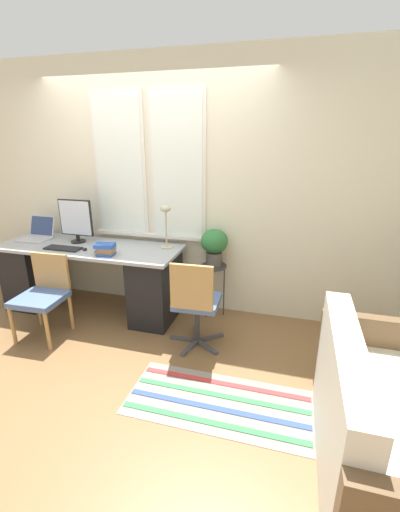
{
  "coord_description": "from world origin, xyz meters",
  "views": [
    {
      "loc": [
        1.5,
        -2.73,
        1.89
      ],
      "look_at": [
        0.68,
        0.18,
        0.83
      ],
      "focal_mm": 24.0,
      "sensor_mm": 36.0,
      "label": 1
    }
  ],
  "objects": [
    {
      "name": "ground_plane",
      "position": [
        0.0,
        0.0,
        0.0
      ],
      "size": [
        14.0,
        14.0,
        0.0
      ],
      "primitive_type": "plane",
      "color": "brown"
    },
    {
      "name": "wall_back_with_window",
      "position": [
        -0.0,
        0.79,
        1.36
      ],
      "size": [
        9.0,
        0.12,
        2.7
      ],
      "color": "beige",
      "rests_on": "ground_plane"
    },
    {
      "name": "desk",
      "position": [
        -0.64,
        0.35,
        0.41
      ],
      "size": [
        2.03,
        0.71,
        0.76
      ],
      "color": "#9EA3A8",
      "rests_on": "ground_plane"
    },
    {
      "name": "laptop",
      "position": [
        -1.36,
        0.43,
        0.82
      ],
      "size": [
        0.33,
        0.33,
        0.25
      ],
      "color": "#B7B7BC",
      "rests_on": "desk"
    },
    {
      "name": "monitor",
      "position": [
        -0.83,
        0.46,
        1.02
      ],
      "size": [
        0.4,
        0.16,
        0.48
      ],
      "color": "black",
      "rests_on": "desk"
    },
    {
      "name": "keyboard",
      "position": [
        -0.83,
        0.19,
        0.77
      ],
      "size": [
        0.4,
        0.15,
        0.02
      ],
      "color": "black",
      "rests_on": "desk"
    },
    {
      "name": "mouse",
      "position": [
        -0.58,
        0.2,
        0.78
      ],
      "size": [
        0.04,
        0.06,
        0.03
      ],
      "color": "black",
      "rests_on": "desk"
    },
    {
      "name": "desk_lamp",
      "position": [
        0.2,
        0.55,
        1.09
      ],
      "size": [
        0.14,
        0.14,
        0.46
      ],
      "color": "#BCB299",
      "rests_on": "desk"
    },
    {
      "name": "book_stack",
      "position": [
        -0.29,
        0.14,
        0.83
      ],
      "size": [
        0.22,
        0.17,
        0.12
      ],
      "color": "#2851B2",
      "rests_on": "desk"
    },
    {
      "name": "desk_chair_wooden",
      "position": [
        -0.8,
        -0.23,
        0.44
      ],
      "size": [
        0.45,
        0.46,
        0.8
      ],
      "rotation": [
        0.0,
        0.0,
        0.04
      ],
      "color": "#B2844C",
      "rests_on": "ground_plane"
    },
    {
      "name": "office_chair_swivel",
      "position": [
        0.7,
        -0.05,
        0.47
      ],
      "size": [
        0.52,
        0.53,
        0.88
      ],
      "rotation": [
        0.0,
        0.0,
        3.19
      ],
      "color": "#47474C",
      "rests_on": "ground_plane"
    },
    {
      "name": "couch_loveseat",
      "position": [
        2.11,
        -0.99,
        0.3
      ],
      "size": [
        0.78,
        1.44,
        0.85
      ],
      "rotation": [
        0.0,
        0.0,
        1.57
      ],
      "color": "white",
      "rests_on": "ground_plane"
    },
    {
      "name": "plant_stand",
      "position": [
        0.71,
        0.62,
        0.52
      ],
      "size": [
        0.28,
        0.28,
        0.58
      ],
      "color": "#333338",
      "rests_on": "ground_plane"
    },
    {
      "name": "potted_plant",
      "position": [
        0.71,
        0.62,
        0.82
      ],
      "size": [
        0.29,
        0.29,
        0.4
      ],
      "color": "#514C47",
      "rests_on": "plant_stand"
    },
    {
      "name": "floor_rug_striped",
      "position": [
        1.07,
        -0.71,
        0.0
      ],
      "size": [
        1.38,
        0.62,
        0.01
      ],
      "color": "gray",
      "rests_on": "ground_plane"
    }
  ]
}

